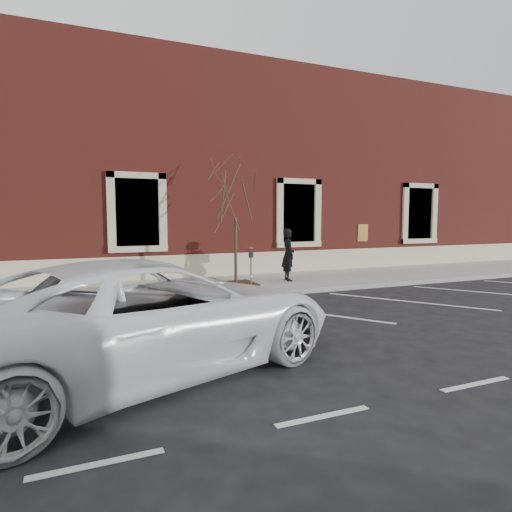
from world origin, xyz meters
name	(u,v)px	position (x,y,z in m)	size (l,w,h in m)	color
ground	(264,296)	(0.00, 0.00, 0.00)	(120.00, 120.00, 0.00)	#28282B
sidewalk_near	(242,285)	(0.00, 1.75, 0.07)	(40.00, 3.50, 0.15)	#B2B1A7
curb_near	(265,294)	(0.00, -0.05, 0.07)	(40.00, 0.12, 0.15)	#9E9E99
parking_stripes	(302,312)	(0.00, -2.20, 0.00)	(28.00, 4.40, 0.01)	silver
building_civic	(193,177)	(0.00, 7.74, 4.00)	(40.00, 8.62, 8.00)	maroon
man	(288,255)	(1.53, 1.49, 1.01)	(0.63, 0.41, 1.72)	black
parking_meter	(251,260)	(-0.36, 0.12, 1.03)	(0.11, 0.09, 1.26)	#595B60
tree_grate	(236,283)	(-0.30, 1.51, 0.17)	(1.21, 1.21, 0.03)	#472E16
sapling	(235,198)	(-0.30, 1.51, 2.83)	(2.30, 2.30, 3.83)	#3E3225
white_truck	(149,316)	(-3.97, -4.78, 0.83)	(2.75, 5.97, 1.66)	white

